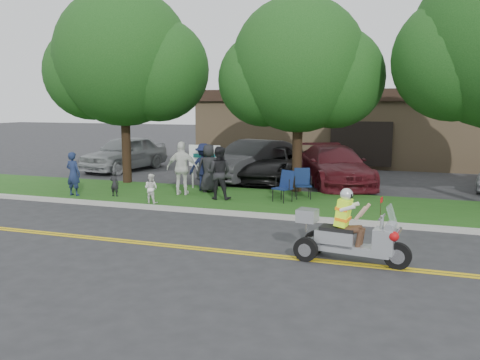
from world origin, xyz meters
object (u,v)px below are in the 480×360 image
(trike_scooter, at_px, (347,237))
(lawn_chair_b, at_px, (303,181))
(lawn_chair_a, at_px, (285,184))
(parked_car_left, at_px, (253,161))
(spectator_adult_mid, at_px, (219,173))
(spectator_adult_right, at_px, (182,168))
(parked_car_right, at_px, (334,166))
(parked_car_far_left, at_px, (125,153))
(spectator_adult_left, at_px, (73,174))
(parked_car_mid, at_px, (270,164))

(trike_scooter, bearing_deg, lawn_chair_b, 117.59)
(lawn_chair_a, bearing_deg, parked_car_left, 144.92)
(lawn_chair_a, bearing_deg, spectator_adult_mid, -144.85)
(spectator_adult_right, relative_size, parked_car_right, 0.34)
(lawn_chair_a, xyz_separation_m, parked_car_far_left, (-9.56, 5.74, 0.17))
(spectator_adult_left, bearing_deg, lawn_chair_a, -165.06)
(spectator_adult_left, height_order, spectator_adult_mid, spectator_adult_mid)
(trike_scooter, xyz_separation_m, lawn_chair_b, (-2.29, 6.34, 0.12))
(parked_car_right, bearing_deg, lawn_chair_a, -126.65)
(parked_car_mid, bearing_deg, spectator_adult_left, -135.53)
(spectator_adult_left, distance_m, spectator_adult_right, 3.79)
(spectator_adult_left, height_order, parked_car_right, spectator_adult_left)
(lawn_chair_b, height_order, parked_car_left, parked_car_left)
(trike_scooter, bearing_deg, parked_car_left, 125.09)
(parked_car_left, bearing_deg, spectator_adult_right, -84.82)
(lawn_chair_a, distance_m, spectator_adult_left, 7.36)
(lawn_chair_a, bearing_deg, parked_car_mid, 137.05)
(parked_car_right, bearing_deg, spectator_adult_mid, -148.07)
(lawn_chair_a, height_order, spectator_adult_right, spectator_adult_right)
(trike_scooter, relative_size, spectator_adult_right, 1.29)
(spectator_adult_left, xyz_separation_m, parked_car_mid, (5.40, 6.13, -0.14))
(spectator_adult_right, height_order, parked_car_far_left, spectator_adult_right)
(trike_scooter, distance_m, parked_car_right, 10.06)
(lawn_chair_b, height_order, parked_car_right, parked_car_right)
(spectator_adult_left, distance_m, parked_car_mid, 8.17)
(parked_car_mid, relative_size, parked_car_right, 0.96)
(parked_car_left, bearing_deg, lawn_chair_b, -33.15)
(parked_car_left, distance_m, parked_car_mid, 0.75)
(lawn_chair_b, bearing_deg, parked_car_right, 61.60)
(spectator_adult_mid, relative_size, parked_car_far_left, 0.36)
(spectator_adult_mid, xyz_separation_m, parked_car_left, (-0.37, 4.99, -0.13))
(parked_car_far_left, xyz_separation_m, parked_car_left, (7.00, -1.10, 0.01))
(lawn_chair_b, relative_size, spectator_adult_right, 0.54)
(spectator_adult_mid, xyz_separation_m, parked_car_right, (3.15, 4.70, -0.20))
(spectator_adult_mid, relative_size, parked_car_mid, 0.34)
(spectator_adult_mid, distance_m, parked_car_mid, 5.12)
(spectator_adult_left, distance_m, parked_car_far_left, 7.49)
(lawn_chair_a, relative_size, spectator_adult_right, 0.54)
(parked_car_far_left, bearing_deg, lawn_chair_a, -22.67)
(spectator_adult_mid, height_order, parked_car_right, spectator_adult_mid)
(lawn_chair_b, bearing_deg, spectator_adult_left, 175.86)
(trike_scooter, relative_size, spectator_adult_left, 1.58)
(spectator_adult_mid, xyz_separation_m, parked_car_far_left, (-7.37, 6.09, -0.14))
(parked_car_far_left, bearing_deg, parked_car_right, 0.78)
(parked_car_far_left, xyz_separation_m, parked_car_right, (10.51, -1.39, -0.05))
(spectator_adult_right, bearing_deg, parked_car_left, -116.94)
(spectator_adult_mid, bearing_deg, parked_car_far_left, -44.51)
(trike_scooter, relative_size, parked_car_right, 0.44)
(spectator_adult_right, distance_m, parked_car_mid, 5.11)
(lawn_chair_a, xyz_separation_m, parked_car_left, (-2.56, 4.64, 0.18))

